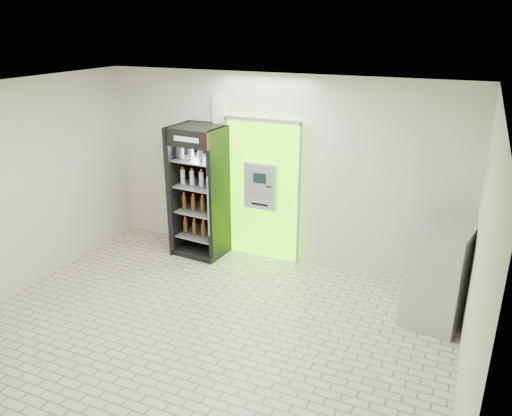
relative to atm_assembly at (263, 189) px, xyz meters
The scene contains 7 objects.
ground 2.69m from the atm_assembly, 85.26° to the right, with size 6.00×6.00×0.00m, color #C0B39F.
room_shell 2.51m from the atm_assembly, 85.26° to the right, with size 6.00×6.00×6.00m.
atm_assembly is the anchor object (origin of this frame).
pillar 0.79m from the atm_assembly, behind, with size 0.22×0.11×2.60m.
beverage_cooler 1.05m from the atm_assembly, 164.49° to the right, with size 0.87×0.80×2.18m.
steel_cabinet 3.01m from the atm_assembly, 15.95° to the right, with size 0.86×1.12×1.34m.
exit_sign 3.48m from the atm_assembly, 17.65° to the right, with size 0.02×0.22×0.26m.
Camera 1 is at (2.78, -4.64, 3.71)m, focal length 35.00 mm.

